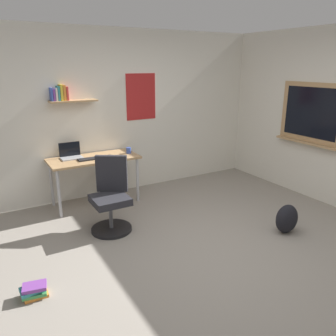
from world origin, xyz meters
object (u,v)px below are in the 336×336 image
Objects in this scene: laptop at (71,154)px; book_stack_on_floor at (34,291)px; computer_mouse at (109,156)px; coffee_mug at (129,150)px; keyboard at (91,159)px; backpack at (287,219)px; desk at (94,163)px; office_chair at (111,199)px.

book_stack_on_floor is (-0.92, -1.99, -0.72)m from laptop.
computer_mouse is 0.35m from coffee_mug.
laptop is 0.32m from keyboard.
computer_mouse is at bearing 127.31° from backpack.
keyboard is (-0.07, -0.08, 0.09)m from desk.
desk is at bearing 160.68° from computer_mouse.
laptop reaches higher than coffee_mug.
laptop is 3.37× the size of coffee_mug.
laptop is 3.14m from backpack.
backpack reaches higher than book_stack_on_floor.
desk reaches higher than backpack.
coffee_mug is at bearing -2.59° from desk.
backpack is 3.01m from book_stack_on_floor.
desk is at bearing 177.41° from coffee_mug.
computer_mouse is (0.28, -0.00, 0.01)m from keyboard.
laptop reaches higher than computer_mouse.
backpack is (1.57, -2.06, -0.56)m from computer_mouse.
coffee_mug is (0.85, -0.17, -0.01)m from laptop.
office_chair is at bearing -95.77° from desk.
desk is 0.36m from laptop.
desk reaches higher than book_stack_on_floor.
laptop is at bearing 65.26° from book_stack_on_floor.
keyboard is 3.56× the size of computer_mouse.
backpack is at bearing -50.11° from desk.
desk is 0.95m from office_chair.
computer_mouse is (0.21, -0.08, 0.10)m from desk.
office_chair is at bearing -79.19° from laptop.
computer_mouse is at bearing 51.12° from book_stack_on_floor.
keyboard reaches higher than book_stack_on_floor.
keyboard is 0.62m from coffee_mug.
desk is 2.82m from backpack.
keyboard is 0.98× the size of backpack.
coffee_mug is at bearing 45.81° from book_stack_on_floor.
desk is 0.57m from coffee_mug.
office_chair is at bearing -110.06° from computer_mouse.
book_stack_on_floor is (-1.15, -1.77, -0.67)m from keyboard.
laptop reaches higher than office_chair.
keyboard is 4.02× the size of coffee_mug.
computer_mouse is 0.28× the size of backpack.
office_chair is 3.06× the size of laptop.
coffee_mug is 2.51m from backpack.
laptop reaches higher than keyboard.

